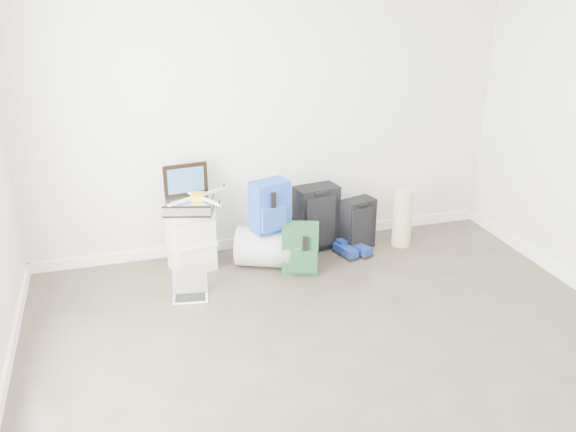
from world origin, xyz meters
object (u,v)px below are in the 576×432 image
object	(u,v)px
duffel_bag	(270,247)
carry_on	(358,224)
boxes_stack	(191,240)
large_suitcase	(316,218)
briefcase	(189,206)
laptop	(190,291)

from	to	relation	value
duffel_bag	carry_on	distance (m)	0.92
boxes_stack	large_suitcase	world-z (taller)	large_suitcase
boxes_stack	carry_on	bearing A→B (deg)	-14.39
briefcase	duffel_bag	xyz separation A→B (m)	(0.69, -0.15, -0.43)
carry_on	boxes_stack	bearing A→B (deg)	162.50
boxes_stack	briefcase	world-z (taller)	briefcase
duffel_bag	carry_on	size ratio (longest dim) A/B	1.19
briefcase	carry_on	bearing A→B (deg)	14.45
boxes_stack	duffel_bag	distance (m)	0.71
laptop	boxes_stack	bearing A→B (deg)	88.47
boxes_stack	duffel_bag	xyz separation A→B (m)	(0.69, -0.15, -0.09)
carry_on	laptop	distance (m)	1.77
boxes_stack	briefcase	xyz separation A→B (m)	(-0.00, -0.00, 0.33)
duffel_bag	carry_on	xyz separation A→B (m)	(0.91, 0.12, 0.07)
duffel_bag	large_suitcase	world-z (taller)	large_suitcase
briefcase	carry_on	xyz separation A→B (m)	(1.59, -0.03, -0.36)
carry_on	laptop	world-z (taller)	carry_on
large_suitcase	laptop	world-z (taller)	large_suitcase
boxes_stack	large_suitcase	size ratio (longest dim) A/B	0.88
briefcase	laptop	world-z (taller)	briefcase
duffel_bag	laptop	world-z (taller)	duffel_bag
briefcase	duffel_bag	world-z (taller)	briefcase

